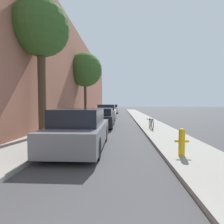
{
  "coord_description": "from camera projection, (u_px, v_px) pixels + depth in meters",
  "views": [
    {
      "loc": [
        0.61,
        -0.31,
        1.7
      ],
      "look_at": [
        0.08,
        10.22,
        1.15
      ],
      "focal_mm": 28.54,
      "sensor_mm": 36.0,
      "label": 1
    }
  ],
  "objects": [
    {
      "name": "parked_car_black",
      "position": [
        101.0,
        118.0,
        12.7
      ],
      "size": [
        1.79,
        4.53,
        1.32
      ],
      "color": "black",
      "rests_on": "ground"
    },
    {
      "name": "sidewalk_right",
      "position": [
        146.0,
        121.0,
        16.24
      ],
      "size": [
        2.0,
        52.0,
        0.12
      ],
      "color": "gray",
      "rests_on": "ground"
    },
    {
      "name": "street_tree_far",
      "position": [
        85.0,
        70.0,
        18.12
      ],
      "size": [
        3.43,
        3.43,
        6.65
      ],
      "color": "#423323",
      "rests_on": "sidewalk_left"
    },
    {
      "name": "sidewalk_left",
      "position": [
        83.0,
        120.0,
        16.53
      ],
      "size": [
        2.0,
        52.0,
        0.12
      ],
      "color": "gray",
      "rests_on": "ground"
    },
    {
      "name": "fire_hydrant",
      "position": [
        182.0,
        142.0,
        5.29
      ],
      "size": [
        0.4,
        0.19,
        0.82
      ],
      "color": "gold",
      "rests_on": "sidewalk_right"
    },
    {
      "name": "parked_car_red",
      "position": [
        113.0,
        108.0,
        34.93
      ],
      "size": [
        1.91,
        4.02,
        1.35
      ],
      "color": "black",
      "rests_on": "ground"
    },
    {
      "name": "building_facade_left",
      "position": [
        68.0,
        72.0,
        16.37
      ],
      "size": [
        0.7,
        52.0,
        9.01
      ],
      "color": "#9E604C",
      "rests_on": "ground"
    },
    {
      "name": "parked_car_silver",
      "position": [
        107.0,
        112.0,
        18.08
      ],
      "size": [
        1.8,
        4.59,
        1.53
      ],
      "color": "black",
      "rests_on": "ground"
    },
    {
      "name": "bicycle",
      "position": [
        151.0,
        124.0,
        10.81
      ],
      "size": [
        0.44,
        1.5,
        0.61
      ],
      "rotation": [
        0.0,
        0.0,
        0.0
      ],
      "color": "black",
      "rests_on": "sidewalk_right"
    },
    {
      "name": "parked_car_maroon",
      "position": [
        109.0,
        111.0,
        23.69
      ],
      "size": [
        1.72,
        4.41,
        1.42
      ],
      "color": "black",
      "rests_on": "ground"
    },
    {
      "name": "ground_plane",
      "position": [
        114.0,
        121.0,
        16.39
      ],
      "size": [
        120.0,
        120.0,
        0.0
      ],
      "primitive_type": "plane",
      "color": "#3D3D3F"
    },
    {
      "name": "street_tree_near",
      "position": [
        41.0,
        30.0,
        8.43
      ],
      "size": [
        2.69,
        2.69,
        6.48
      ],
      "color": "#423323",
      "rests_on": "sidewalk_left"
    },
    {
      "name": "parked_car_grey",
      "position": [
        80.0,
        130.0,
        6.58
      ],
      "size": [
        1.8,
        4.18,
        1.48
      ],
      "color": "black",
      "rests_on": "ground"
    },
    {
      "name": "parked_car_white",
      "position": [
        113.0,
        109.0,
        29.23
      ],
      "size": [
        1.83,
        4.35,
        1.42
      ],
      "color": "black",
      "rests_on": "ground"
    }
  ]
}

